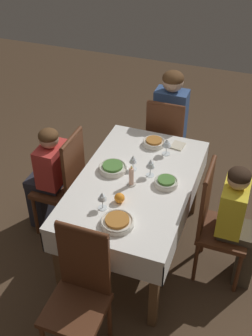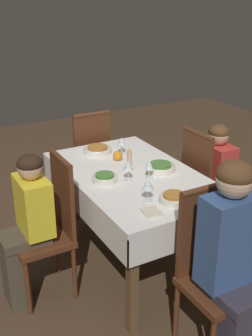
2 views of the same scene
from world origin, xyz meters
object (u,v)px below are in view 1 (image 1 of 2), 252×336
Objects in this scene: bowl_east at (117,222)px; wine_glass_east at (102,197)px; dining_table at (135,190)px; candle_centerpiece at (131,178)px; chair_west at (166,142)px; person_adult_denim at (171,121)px; chair_north at (216,220)px; wine_glass_north at (151,164)px; wine_glass_west at (167,143)px; bowl_north at (166,182)px; napkin_red_folded at (178,146)px; person_child_yellow at (239,222)px; bowl_south at (113,168)px; wine_glass_south at (133,160)px; bowl_west at (154,142)px; orange_fruit at (120,198)px; person_child_red at (47,175)px; chair_east at (79,291)px; chair_south at (65,181)px.

wine_glass_east reaches higher than bowl_east.
dining_table is 0.18m from candle_centerpiece.
person_adult_denim is (-0.15, -0.00, 0.15)m from chair_west.
chair_north is 0.65m from wine_glass_north.
candle_centerpiece is at bearing -16.00° from wine_glass_west.
bowl_north is at bearing 88.75° from chair_north.
person_child_yellow is at bearing 48.72° from napkin_red_folded.
bowl_south reaches higher than napkin_red_folded.
person_child_yellow is (1.05, 0.80, -0.11)m from person_adult_denim.
wine_glass_west is 0.50m from bowl_south.
bowl_north is at bearing 64.76° from wine_glass_north.
wine_glass_east is at bearing -127.77° from bowl_east.
candle_centerpiece reaches higher than wine_glass_south.
bowl_north is (0.89, 0.23, 0.25)m from chair_west.
chair_north reaches higher than bowl_north.
bowl_west is 2.49× the size of orange_fruit.
wine_glass_north is 0.39m from orange_fruit.
bowl_west is (-0.49, -0.65, 0.25)m from chair_north.
bowl_north is 1.38× the size of wine_glass_south.
person_child_red reaches higher than chair_north.
orange_fruit is (-0.64, 0.03, 0.26)m from chair_east.
wine_glass_west is 0.81× the size of bowl_north.
chair_north is 0.48m from bowl_north.
orange_fruit reaches higher than bowl_south.
wine_glass_west is at bearing 173.16° from wine_glass_north.
dining_table is at bearing 0.84° from bowl_west.
person_child_red reaches higher than dining_table.
chair_south is 4.46× the size of bowl_east.
napkin_red_folded is at bearing 121.62° from chair_south.
chair_south is 0.66m from wine_glass_south.
person_child_yellow is 8.12× the size of wine_glass_south.
wine_glass_west is (-0.41, 0.13, 0.20)m from dining_table.
chair_north and chair_east have the same top height.
wine_glass_south is (0.38, -0.06, 0.06)m from bowl_west.
chair_south is at bearing -94.25° from dining_table.
candle_centerpiece reaches higher than bowl_south.
person_adult_denim is 9.42× the size of wine_glass_south.
wine_glass_west is at bearing 82.10° from chair_east.
bowl_east is (0.52, -0.19, -0.00)m from bowl_north.
chair_north reaches higher than bowl_east.
wine_glass_south is at bearing 96.07° from person_child_red.
person_child_yellow reaches higher than bowl_south.
orange_fruit is at bearing -14.44° from napkin_red_folded.
chair_east is 1.22m from person_child_red.
bowl_north is 0.44m from bowl_south.
chair_east is 5.65× the size of bowl_north.
wine_glass_west is at bearing 164.00° from candle_centerpiece.
chair_south is 7.51× the size of napkin_red_folded.
wine_glass_west is (-1.33, 0.18, 0.33)m from chair_east.
person_adult_denim reaches higher than bowl_south.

